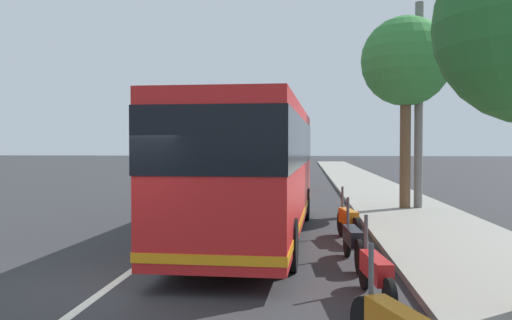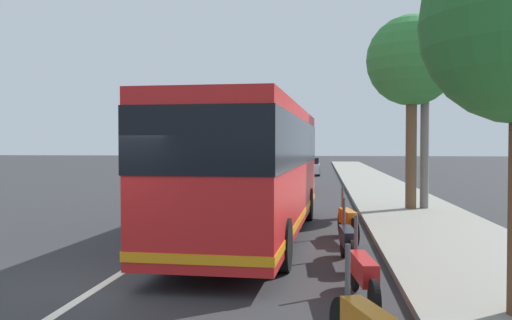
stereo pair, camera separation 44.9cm
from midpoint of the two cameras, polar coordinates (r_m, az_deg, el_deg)
name	(u,v)px [view 1 (the left image)]	position (r m, az deg, el deg)	size (l,w,h in m)	color
ground_plane	(109,287)	(9.50, -16.63, -12.80)	(220.00, 220.00, 0.00)	#2D2D30
sidewalk_curb	(408,212)	(18.96, 15.14, -5.38)	(110.00, 3.60, 0.14)	gray
lane_divider_line	(213,212)	(19.00, -5.29, -5.51)	(110.00, 0.16, 0.01)	silver
coach_bus	(255,163)	(13.50, -1.08, -0.28)	(10.94, 2.89, 3.26)	red
motorcycle_by_tree	(376,273)	(8.32, 11.01, -11.64)	(2.12, 0.37, 1.23)	black
motorcycle_angled	(353,241)	(10.81, 9.01, -8.47)	(2.15, 0.32, 1.27)	black
motorcycle_nearest_curb	(348,221)	(13.40, 8.80, -6.42)	(2.17, 0.43, 1.29)	black
car_ahead_same_lane	(280,176)	(28.08, 2.08, -1.73)	(4.34, 2.12, 1.50)	red
car_side_street	(297,167)	(42.31, 4.02, -0.70)	(4.19, 1.84, 1.39)	silver
car_behind_bus	(281,169)	(35.71, 2.26, -0.99)	(4.75, 1.98, 1.60)	silver
roadside_tree_mid_block	(406,63)	(19.74, 14.95, 9.92)	(3.12, 3.12, 6.85)	brown
utility_pole	(419,107)	(19.83, 16.22, 5.38)	(0.29, 0.29, 7.37)	slate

